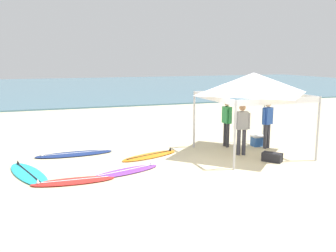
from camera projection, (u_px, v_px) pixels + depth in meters
name	position (u px, v px, depth m)	size (l,w,h in m)	color
ground_plane	(202.00, 168.00, 11.15)	(80.00, 80.00, 0.00)	beige
sea	(79.00, 87.00, 41.23)	(80.00, 36.00, 0.10)	teal
canopy_tent	(253.00, 84.00, 12.37)	(3.07, 3.07, 2.75)	#B7B7BC
surfboard_orange	(150.00, 156.00, 12.39)	(2.22, 1.29, 0.19)	orange
surfboard_purple	(127.00, 171.00, 10.69)	(2.17, 1.19, 0.19)	purple
surfboard_red	(73.00, 181.00, 9.83)	(2.17, 0.65, 0.19)	red
surfboard_cyan	(28.00, 173.00, 10.47)	(1.41, 2.65, 0.19)	#23B2CC
surfboard_navy	(74.00, 154.00, 12.61)	(2.57, 0.74, 0.19)	navy
person_blue	(267.00, 121.00, 13.40)	(0.52, 0.33, 1.71)	#383842
person_grey	(242.00, 126.00, 12.44)	(0.53, 0.31, 1.71)	#383842
person_green	(227.00, 120.00, 13.63)	(0.23, 0.55, 1.71)	#2D2D33
gear_bag_near_tent	(272.00, 157.00, 11.79)	(0.60, 0.32, 0.28)	#232328
cooler_box	(258.00, 141.00, 13.87)	(0.50, 0.36, 0.39)	#2D60B7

